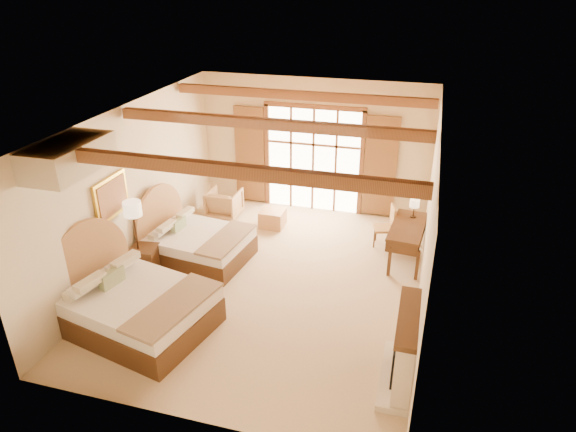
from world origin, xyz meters
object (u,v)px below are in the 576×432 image
(armchair, at_px, (224,204))
(bed_near, at_px, (129,303))
(nightstand, at_px, (145,261))
(desk, at_px, (406,242))
(bed_far, at_px, (192,241))

(armchair, bearing_deg, bed_near, 91.51)
(nightstand, bearing_deg, desk, 13.86)
(bed_far, distance_m, nightstand, 1.03)
(armchair, bearing_deg, desk, 168.60)
(armchair, bearing_deg, bed_far, 93.50)
(armchair, relative_size, desk, 0.50)
(bed_far, relative_size, armchair, 2.82)
(bed_near, bearing_deg, desk, 51.71)
(nightstand, distance_m, armchair, 2.86)
(bed_near, bearing_deg, bed_far, 102.22)
(armchair, height_order, desk, desk)
(bed_near, relative_size, nightstand, 4.42)
(bed_far, height_order, desk, bed_far)
(bed_near, bearing_deg, armchair, 103.92)
(nightstand, distance_m, desk, 5.19)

